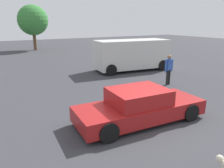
% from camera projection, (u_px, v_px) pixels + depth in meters
% --- Properties ---
extents(ground_plane, '(80.00, 80.00, 0.00)m').
position_uv_depth(ground_plane, '(141.00, 124.00, 7.72)').
color(ground_plane, '#38383D').
extents(sedan_foreground, '(4.78, 2.07, 1.23)m').
position_uv_depth(sedan_foreground, '(140.00, 106.00, 7.78)').
color(sedan_foreground, maroon).
rests_on(sedan_foreground, ground_plane).
extents(van_white, '(5.52, 2.75, 2.21)m').
position_uv_depth(van_white, '(132.00, 54.00, 15.91)').
color(van_white, silver).
rests_on(van_white, ground_plane).
extents(pedestrian, '(0.57, 0.29, 1.70)m').
position_uv_depth(pedestrian, '(169.00, 67.00, 12.25)').
color(pedestrian, black).
rests_on(pedestrian, ground_plane).
extents(tree_back_center, '(3.65, 3.65, 5.47)m').
position_uv_depth(tree_back_center, '(33.00, 20.00, 26.64)').
color(tree_back_center, brown).
rests_on(tree_back_center, ground_plane).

